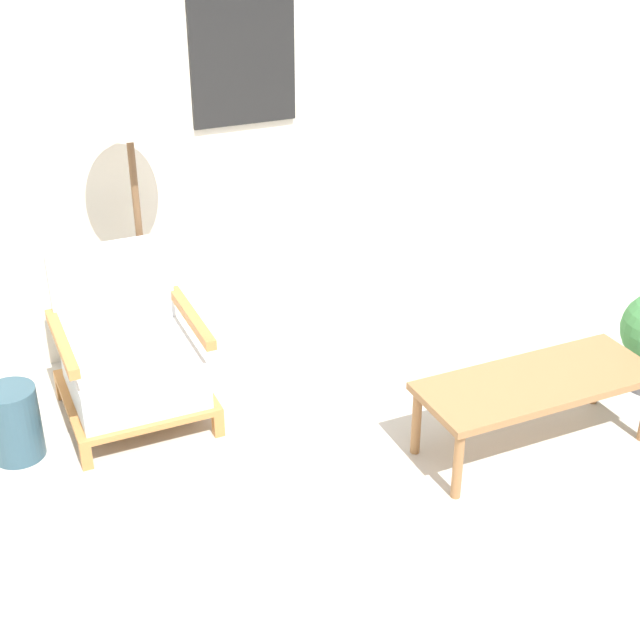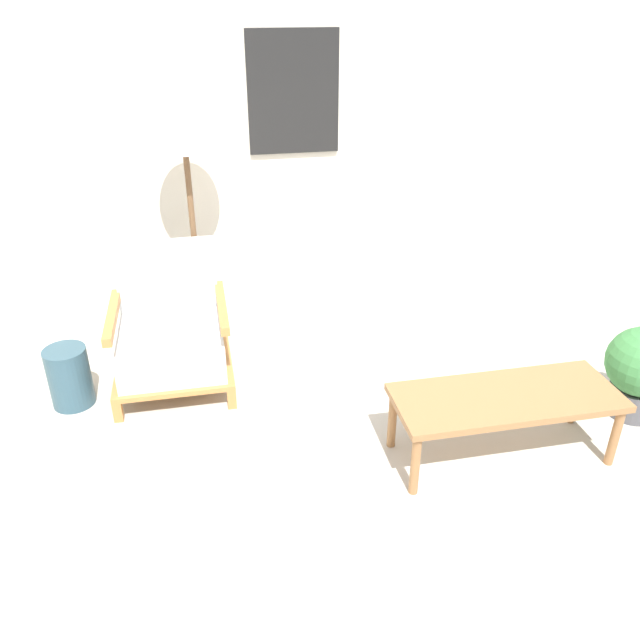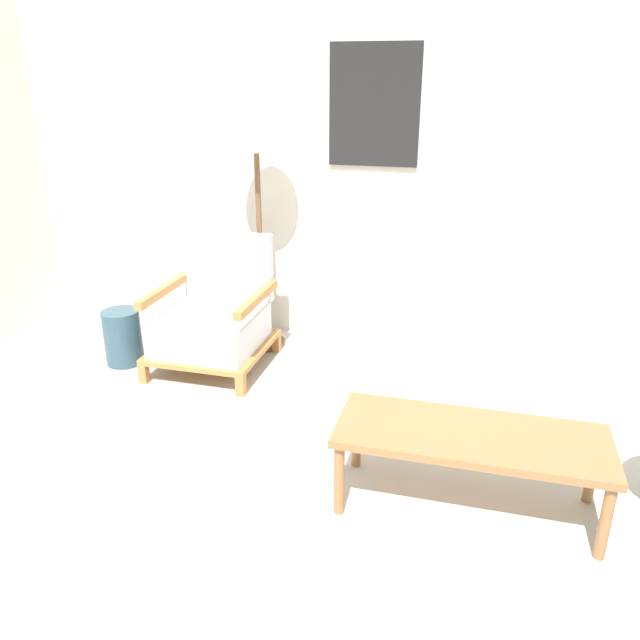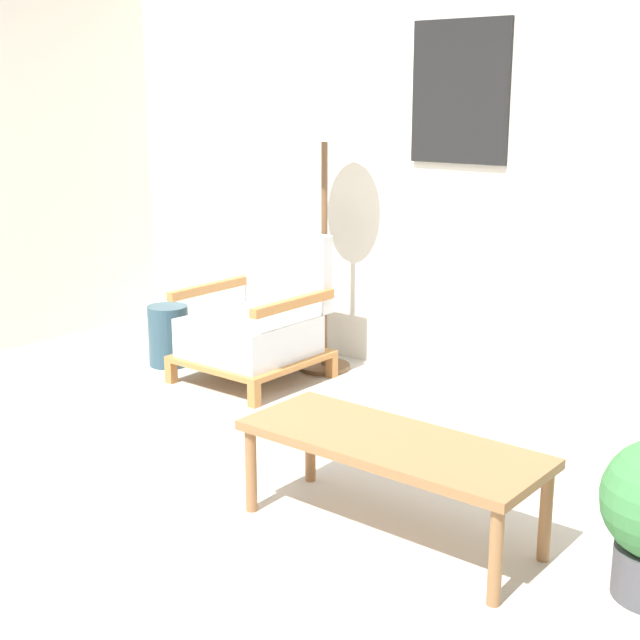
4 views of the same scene
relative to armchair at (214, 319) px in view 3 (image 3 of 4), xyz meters
The scene contains 6 objects.
ground_plane 2.05m from the armchair, 61.48° to the right, with size 14.00×14.00×0.00m, color #B7B2A8.
wall_back 1.58m from the armchair, 35.07° to the left, with size 8.00×0.09×2.70m.
armchair is the anchor object (origin of this frame).
floor_lamp 1.13m from the armchair, 63.44° to the left, with size 0.38×0.38×1.60m.
coffee_table 1.92m from the armchair, 32.91° to the right, with size 1.11×0.43×0.37m.
vase 0.60m from the armchair, 166.49° to the right, with size 0.23×0.23×0.35m, color #2D4C5B.
Camera 3 is at (0.61, -1.54, 1.73)m, focal length 35.00 mm.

